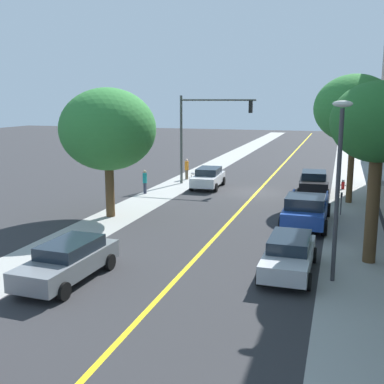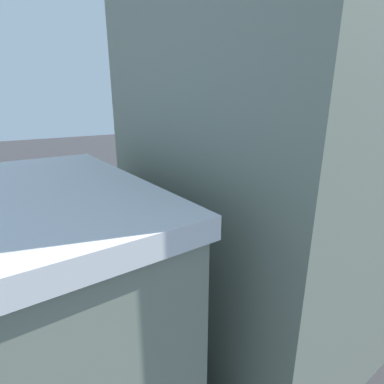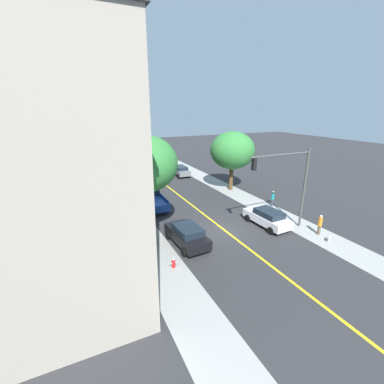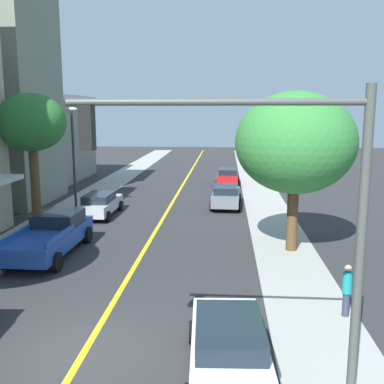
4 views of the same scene
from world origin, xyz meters
name	(u,v)px [view 1 (image 1 of 4)]	position (x,y,z in m)	size (l,w,h in m)	color
ground_plane	(257,193)	(0.00, 0.00, 0.00)	(140.00, 140.00, 0.00)	#2D2D30
sidewalk_left	(352,198)	(-6.54, 0.00, 0.00)	(2.87, 126.00, 0.01)	#9E9E99
sidewalk_right	(172,188)	(6.54, 0.00, 0.00)	(2.87, 126.00, 0.01)	#9E9E99
road_centerline_stripe	(257,193)	(0.00, 0.00, 0.00)	(0.20, 126.00, 0.00)	yellow
street_tree_left_near	(108,130)	(6.84, 9.57, 4.98)	(5.39, 5.39, 7.29)	brown
street_tree_right_corner	(379,124)	(-7.00, 13.46, 5.69)	(3.78, 3.78, 7.38)	brown
street_tree_left_far	(354,109)	(-6.30, 1.51, 6.04)	(5.05, 5.05, 8.21)	brown
fire_hydrant	(343,184)	(-5.93, -3.26, 0.36)	(0.44, 0.24, 0.74)	red
parking_meter	(341,200)	(-5.83, 5.25, 0.88)	(0.12, 0.18, 1.33)	#4C4C51
traffic_light_mast	(203,124)	(4.65, -2.09, 4.71)	(5.97, 0.32, 6.92)	#474C47
street_lamp	(339,173)	(-5.61, 16.09, 4.08)	(0.70, 0.36, 6.62)	#38383D
silver_sedan_left_curb	(289,254)	(-3.95, 15.73, 0.76)	(1.95, 4.66, 1.43)	#B7BABF
white_sedan_right_curb	(208,177)	(3.87, -0.82, 0.79)	(2.19, 4.54, 1.51)	silver
grey_sedan_right_curb	(68,260)	(3.79, 19.00, 0.78)	(2.12, 4.80, 1.47)	slate
black_sedan_left_curb	(314,182)	(-3.91, -0.88, 0.83)	(2.26, 4.48, 1.58)	black
blue_pickup_truck	(306,209)	(-4.05, 8.17, 0.89)	(2.41, 5.98, 1.75)	#1E429E
pedestrian_orange_shirt	(187,168)	(6.62, -3.98, 0.93)	(0.33, 0.33, 1.74)	brown
pedestrian_teal_shirt	(145,181)	(7.58, 2.71, 0.91)	(0.30, 0.30, 1.69)	#33384C
small_dog	(194,173)	(6.35, -5.17, 0.34)	(0.61, 0.57, 0.51)	silver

